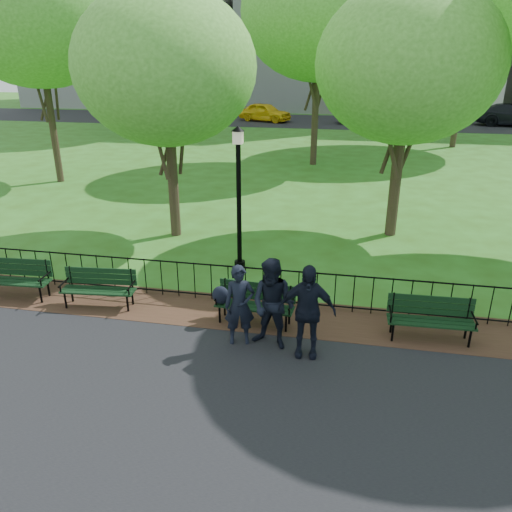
% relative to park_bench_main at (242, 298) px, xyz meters
% --- Properties ---
extents(ground, '(120.00, 120.00, 0.00)m').
position_rel_park_bench_main_xyz_m(ground, '(0.50, -1.14, -0.57)').
color(ground, '#325A17').
extents(asphalt_path, '(60.00, 9.20, 0.01)m').
position_rel_park_bench_main_xyz_m(asphalt_path, '(0.50, -4.54, -0.57)').
color(asphalt_path, black).
rests_on(asphalt_path, ground).
extents(dirt_strip, '(60.00, 1.60, 0.01)m').
position_rel_park_bench_main_xyz_m(dirt_strip, '(0.50, 0.36, -0.56)').
color(dirt_strip, '#322014').
rests_on(dirt_strip, ground).
extents(far_street, '(70.00, 9.00, 0.01)m').
position_rel_park_bench_main_xyz_m(far_street, '(0.50, 33.86, -0.57)').
color(far_street, black).
rests_on(far_street, ground).
extents(iron_fence, '(24.06, 0.06, 1.00)m').
position_rel_park_bench_main_xyz_m(iron_fence, '(0.50, 0.86, -0.07)').
color(iron_fence, black).
rests_on(iron_fence, ground).
extents(park_bench_main, '(1.74, 0.63, 0.93)m').
position_rel_park_bench_main_xyz_m(park_bench_main, '(0.00, 0.00, 0.00)').
color(park_bench_main, black).
rests_on(park_bench_main, ground).
extents(park_bench_left_a, '(1.68, 0.66, 0.93)m').
position_rel_park_bench_main_xyz_m(park_bench_left_a, '(-3.29, 0.13, -0.04)').
color(park_bench_left_a, black).
rests_on(park_bench_left_a, ground).
extents(park_bench_left_b, '(1.76, 0.65, 0.98)m').
position_rel_park_bench_main_xyz_m(park_bench_left_b, '(-5.43, 0.17, -0.01)').
color(park_bench_left_b, black).
rests_on(park_bench_left_b, ground).
extents(park_bench_right_a, '(1.68, 0.57, 0.94)m').
position_rel_park_bench_main_xyz_m(park_bench_right_a, '(3.80, 0.08, -0.03)').
color(park_bench_right_a, black).
rests_on(park_bench_right_a, ground).
extents(lamppost, '(0.33, 0.33, 3.68)m').
position_rel_park_bench_main_xyz_m(lamppost, '(-0.69, 2.86, 1.44)').
color(lamppost, black).
rests_on(lamppost, ground).
extents(tree_near_w, '(5.10, 5.10, 7.11)m').
position_rel_park_bench_main_xyz_m(tree_near_w, '(-3.22, 4.97, 4.36)').
color(tree_near_w, '#2D2116').
rests_on(tree_near_w, ground).
extents(tree_near_e, '(5.18, 5.18, 7.22)m').
position_rel_park_bench_main_xyz_m(tree_near_e, '(3.39, 6.29, 4.44)').
color(tree_near_e, '#2D2116').
rests_on(tree_near_e, ground).
extents(tree_mid_w, '(7.19, 7.19, 10.02)m').
position_rel_park_bench_main_xyz_m(tree_mid_w, '(-10.65, 10.69, 6.39)').
color(tree_mid_w, '#2D2116').
rests_on(tree_mid_w, ground).
extents(tree_far_c, '(7.29, 7.29, 10.16)m').
position_rel_park_bench_main_xyz_m(tree_far_c, '(0.07, 16.48, 6.48)').
color(tree_far_c, '#2D2116').
rests_on(tree_far_c, ground).
extents(tree_far_w, '(8.54, 8.54, 11.91)m').
position_rel_park_bench_main_xyz_m(tree_far_w, '(-12.93, 25.67, 7.70)').
color(tree_far_w, '#2D2116').
rests_on(tree_far_w, ground).
extents(person_left, '(0.67, 0.52, 1.62)m').
position_rel_park_bench_main_xyz_m(person_left, '(0.14, -0.80, 0.25)').
color(person_left, black).
rests_on(person_left, asphalt_path).
extents(person_mid, '(0.97, 0.67, 1.80)m').
position_rel_park_bench_main_xyz_m(person_mid, '(0.79, -0.82, 0.34)').
color(person_mid, black).
rests_on(person_mid, asphalt_path).
extents(person_right, '(1.09, 0.49, 1.83)m').
position_rel_park_bench_main_xyz_m(person_right, '(1.44, -0.98, 0.35)').
color(person_right, black).
rests_on(person_right, asphalt_path).
extents(taxi, '(4.75, 3.14, 1.50)m').
position_rel_park_bench_main_xyz_m(taxi, '(-5.40, 33.03, 0.19)').
color(taxi, yellow).
rests_on(taxi, far_street).
extents(sedan_silver, '(5.20, 2.43, 1.65)m').
position_rel_park_bench_main_xyz_m(sedan_silver, '(2.98, 33.06, 0.27)').
color(sedan_silver, '#A8ABAF').
rests_on(sedan_silver, far_street).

